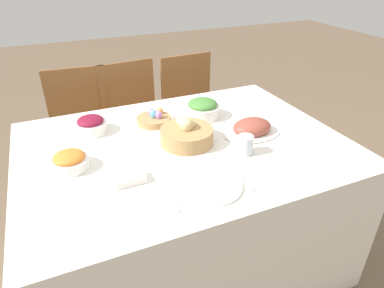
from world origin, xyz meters
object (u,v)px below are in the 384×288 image
at_px(bread_basket, 187,134).
at_px(butter_dish, 130,179).
at_px(carrot_bowl, 70,161).
at_px(fork, 171,196).
at_px(drinking_cup, 245,145).
at_px(ham_platter, 252,128).
at_px(chair_far_right, 193,111).
at_px(egg_basket, 154,119).
at_px(chair_far_center, 135,121).
at_px(green_salad_bowl, 203,109).
at_px(chair_far_left, 83,130).
at_px(spoon, 250,175).
at_px(dinner_plate, 209,185).
at_px(beet_salad_bowl, 91,125).
at_px(knife, 243,177).

bearing_deg(bread_basket, butter_dish, -148.03).
xyz_separation_m(carrot_bowl, fork, (0.33, -0.36, -0.04)).
bearing_deg(drinking_cup, ham_platter, 48.99).
bearing_deg(chair_far_right, egg_basket, -132.52).
height_order(egg_basket, carrot_bowl, carrot_bowl).
height_order(chair_far_center, carrot_bowl, chair_far_center).
xyz_separation_m(egg_basket, fork, (-0.14, -0.64, -0.02)).
xyz_separation_m(green_salad_bowl, butter_dish, (-0.54, -0.45, -0.03)).
bearing_deg(chair_far_left, chair_far_center, 5.02).
xyz_separation_m(chair_far_right, green_salad_bowl, (-0.24, -0.66, 0.33)).
relative_size(chair_far_right, carrot_bowl, 5.72).
height_order(chair_far_left, egg_basket, chair_far_left).
height_order(chair_far_right, bread_basket, chair_far_right).
bearing_deg(spoon, dinner_plate, 176.47).
relative_size(carrot_bowl, drinking_cup, 1.71).
xyz_separation_m(chair_far_center, fork, (-0.19, -1.27, 0.28)).
xyz_separation_m(egg_basket, butter_dish, (-0.26, -0.48, -0.01)).
bearing_deg(egg_basket, ham_platter, -36.95).
bearing_deg(chair_far_center, chair_far_right, -5.38).
bearing_deg(ham_platter, drinking_cup, -131.01).
xyz_separation_m(ham_platter, beet_salad_bowl, (-0.75, 0.34, 0.01)).
bearing_deg(beet_salad_bowl, dinner_plate, -62.32).
bearing_deg(carrot_bowl, dinner_plate, -36.07).
xyz_separation_m(chair_far_left, egg_basket, (0.34, -0.63, 0.30)).
xyz_separation_m(bread_basket, egg_basket, (-0.08, 0.27, -0.02)).
bearing_deg(dinner_plate, chair_far_left, 105.53).
bearing_deg(chair_far_left, ham_platter, -46.34).
bearing_deg(chair_far_right, carrot_bowl, -140.54).
bearing_deg(butter_dish, bread_basket, 31.97).
bearing_deg(bread_basket, ham_platter, -7.44).
height_order(ham_platter, knife, ham_platter).
bearing_deg(drinking_cup, chair_far_right, 78.33).
xyz_separation_m(beet_salad_bowl, spoon, (0.54, -0.67, -0.04)).
bearing_deg(chair_far_center, chair_far_left, 174.59).
distance_m(ham_platter, butter_dish, 0.71).
relative_size(beet_salad_bowl, spoon, 0.80).
distance_m(ham_platter, dinner_plate, 0.52).
xyz_separation_m(chair_far_left, spoon, (0.54, -1.27, 0.28)).
bearing_deg(knife, beet_salad_bowl, 130.93).
distance_m(fork, knife, 0.32).
relative_size(egg_basket, knife, 0.94).
xyz_separation_m(green_salad_bowl, carrot_bowl, (-0.75, -0.25, -0.01)).
distance_m(chair_far_center, dinner_plate, 1.30).
bearing_deg(fork, carrot_bowl, 136.29).
xyz_separation_m(chair_far_center, spoon, (0.16, -1.27, 0.28)).
relative_size(chair_far_center, egg_basket, 4.84).
height_order(carrot_bowl, spoon, carrot_bowl).
distance_m(green_salad_bowl, fork, 0.74).
distance_m(egg_basket, butter_dish, 0.55).
xyz_separation_m(chair_far_center, beet_salad_bowl, (-0.38, -0.60, 0.32)).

